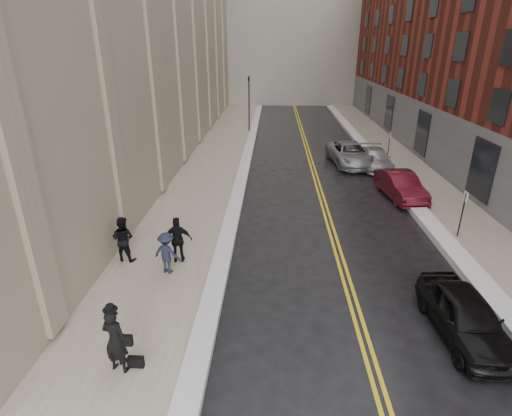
# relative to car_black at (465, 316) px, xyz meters

# --- Properties ---
(ground) EXTENTS (160.00, 160.00, 0.00)m
(ground) POSITION_rel_car_black_xyz_m (-5.40, -1.65, -0.69)
(ground) COLOR black
(ground) RESTS_ON ground
(sidewalk_left) EXTENTS (4.00, 64.00, 0.15)m
(sidewalk_left) POSITION_rel_car_black_xyz_m (-9.90, 14.35, -0.61)
(sidewalk_left) COLOR gray
(sidewalk_left) RESTS_ON ground
(sidewalk_right) EXTENTS (3.00, 64.00, 0.15)m
(sidewalk_right) POSITION_rel_car_black_xyz_m (3.60, 14.35, -0.61)
(sidewalk_right) COLOR gray
(sidewalk_right) RESTS_ON ground
(lane_stripe_a) EXTENTS (0.12, 64.00, 0.01)m
(lane_stripe_a) POSITION_rel_car_black_xyz_m (-3.02, 14.35, -0.69)
(lane_stripe_a) COLOR gold
(lane_stripe_a) RESTS_ON ground
(lane_stripe_b) EXTENTS (0.12, 64.00, 0.01)m
(lane_stripe_b) POSITION_rel_car_black_xyz_m (-2.78, 14.35, -0.69)
(lane_stripe_b) COLOR gold
(lane_stripe_b) RESTS_ON ground
(snow_ridge_left) EXTENTS (0.70, 60.80, 0.26)m
(snow_ridge_left) POSITION_rel_car_black_xyz_m (-7.60, 14.35, -0.56)
(snow_ridge_left) COLOR white
(snow_ridge_left) RESTS_ON ground
(snow_ridge_right) EXTENTS (0.85, 60.80, 0.30)m
(snow_ridge_right) POSITION_rel_car_black_xyz_m (1.75, 14.35, -0.54)
(snow_ridge_right) COLOR white
(snow_ridge_right) RESTS_ON ground
(traffic_signal) EXTENTS (0.18, 0.15, 5.20)m
(traffic_signal) POSITION_rel_car_black_xyz_m (-8.00, 28.35, 2.40)
(traffic_signal) COLOR black
(traffic_signal) RESTS_ON ground
(parking_sign_near) EXTENTS (0.06, 0.35, 2.23)m
(parking_sign_near) POSITION_rel_car_black_xyz_m (2.50, 6.35, 0.67)
(parking_sign_near) COLOR black
(parking_sign_near) RESTS_ON ground
(parking_sign_far) EXTENTS (0.06, 0.35, 2.23)m
(parking_sign_far) POSITION_rel_car_black_xyz_m (2.50, 18.35, 0.67)
(parking_sign_far) COLOR black
(parking_sign_far) RESTS_ON ground
(car_black) EXTENTS (1.84, 4.12, 1.38)m
(car_black) POSITION_rel_car_black_xyz_m (0.00, 0.00, 0.00)
(car_black) COLOR black
(car_black) RESTS_ON ground
(car_maroon) EXTENTS (2.08, 4.53, 1.44)m
(car_maroon) POSITION_rel_car_black_xyz_m (1.40, 11.40, 0.03)
(car_maroon) COLOR #4B0D17
(car_maroon) RESTS_ON ground
(car_silver_near) EXTENTS (1.91, 4.46, 1.28)m
(car_silver_near) POSITION_rel_car_black_xyz_m (1.40, 17.18, -0.05)
(car_silver_near) COLOR #A7AAAF
(car_silver_near) RESTS_ON ground
(car_silver_far) EXTENTS (3.12, 5.72, 1.52)m
(car_silver_far) POSITION_rel_car_black_xyz_m (-0.20, 17.95, 0.07)
(car_silver_far) COLOR #97989E
(car_silver_far) RESTS_ON ground
(pedestrian_main) EXTENTS (0.78, 0.61, 1.88)m
(pedestrian_main) POSITION_rel_car_black_xyz_m (-9.56, -1.91, 0.40)
(pedestrian_main) COLOR black
(pedestrian_main) RESTS_ON sidewalk_left
(pedestrian_a) EXTENTS (0.98, 0.82, 1.81)m
(pedestrian_a) POSITION_rel_car_black_xyz_m (-11.37, 3.70, 0.37)
(pedestrian_a) COLOR black
(pedestrian_a) RESTS_ON sidewalk_left
(pedestrian_b) EXTENTS (1.16, 0.87, 1.60)m
(pedestrian_b) POSITION_rel_car_black_xyz_m (-9.47, 2.87, 0.26)
(pedestrian_b) COLOR #1B2131
(pedestrian_b) RESTS_ON sidewalk_left
(pedestrian_c) EXTENTS (1.12, 0.56, 1.85)m
(pedestrian_c) POSITION_rel_car_black_xyz_m (-9.23, 3.68, 0.38)
(pedestrian_c) COLOR black
(pedestrian_c) RESTS_ON sidewalk_left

